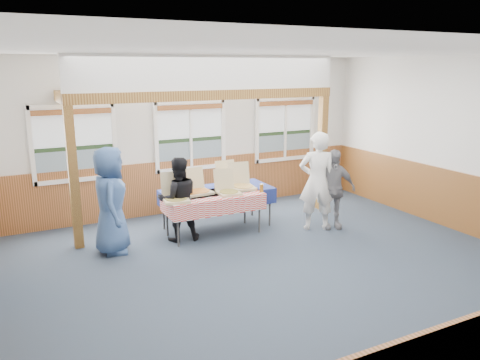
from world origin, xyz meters
name	(u,v)px	position (x,y,z in m)	size (l,w,h in m)	color
floor	(275,270)	(0.00, 0.00, 0.00)	(8.00, 8.00, 0.00)	#273040
ceiling	(279,51)	(0.00, 0.00, 3.20)	(8.00, 8.00, 0.00)	white
wall_back	(190,135)	(0.00, 3.50, 1.60)	(8.00, 8.00, 0.00)	silver
wall_right	(467,146)	(4.00, 0.00, 1.60)	(8.00, 8.00, 0.00)	silver
wainscot_back	(192,184)	(0.00, 3.48, 0.55)	(7.98, 0.05, 1.10)	brown
wainscot_right	(460,202)	(3.98, 0.00, 0.55)	(0.05, 6.98, 1.10)	brown
window_left	(74,139)	(-2.30, 3.46, 1.68)	(1.56, 0.10, 1.46)	white
window_mid	(190,132)	(0.00, 3.46, 1.68)	(1.56, 0.10, 1.46)	white
window_right	(285,126)	(2.30, 3.46, 1.68)	(1.56, 0.10, 1.46)	white
post_left	(74,179)	(-2.50, 2.30, 1.20)	(0.15, 0.15, 2.40)	brown
post_right	(322,154)	(2.50, 2.30, 1.20)	(0.15, 0.15, 2.40)	brown
cross_beam	(212,95)	(0.00, 2.30, 2.49)	(5.15, 0.18, 0.18)	brown
table_left	(217,192)	(0.01, 2.16, 0.71)	(2.23, 1.50, 0.76)	#383838
table_right	(213,198)	(-0.20, 1.85, 0.70)	(1.89, 1.19, 0.76)	#383838
pizza_box_a	(199,189)	(-0.39, 2.05, 0.82)	(0.44, 0.52, 0.43)	tan
pizza_box_b	(230,182)	(0.36, 2.32, 0.82)	(0.42, 0.51, 0.45)	tan
pizza_box_c	(176,197)	(-0.94, 1.75, 0.83)	(0.49, 0.57, 0.46)	tan
pizza_box_d	(191,191)	(-0.55, 2.04, 0.82)	(0.46, 0.52, 0.40)	tan
pizza_box_e	(228,190)	(0.06, 1.77, 0.82)	(0.40, 0.49, 0.42)	tan
pizza_box_f	(242,185)	(0.46, 1.99, 0.83)	(0.49, 0.57, 0.46)	tan
veggie_tray	(179,192)	(-0.74, 2.16, 0.79)	(0.43, 0.43, 0.10)	black
drink_glass	(261,188)	(0.65, 1.60, 0.83)	(0.07, 0.07, 0.15)	#925C18
woman_white	(317,181)	(1.64, 1.25, 0.93)	(0.68, 0.44, 1.86)	white
woman_black	(178,199)	(-0.86, 1.86, 0.74)	(0.72, 0.56, 1.49)	black
man_blue	(110,201)	(-2.02, 1.82, 0.88)	(0.86, 0.56, 1.77)	#365588
person_grey	(332,189)	(1.94, 1.18, 0.76)	(0.89, 0.37, 1.51)	gray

